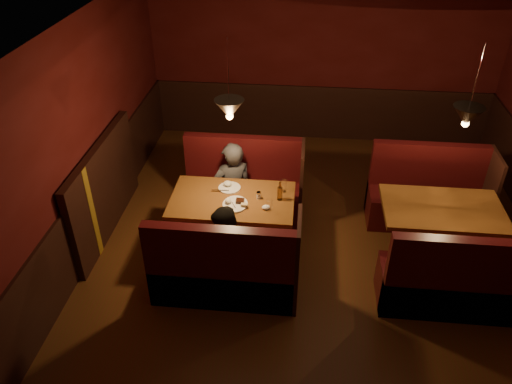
# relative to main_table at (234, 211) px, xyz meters

# --- Properties ---
(room) EXTENTS (6.02, 7.02, 2.92)m
(room) POSITION_rel_main_table_xyz_m (0.82, -0.05, 0.41)
(room) COLOR brown
(room) RESTS_ON ground
(main_table) EXTENTS (1.55, 0.94, 1.09)m
(main_table) POSITION_rel_main_table_xyz_m (0.00, 0.00, 0.00)
(main_table) COLOR brown
(main_table) RESTS_ON ground
(main_bench_far) EXTENTS (1.71, 0.61, 1.16)m
(main_bench_far) POSITION_rel_main_table_xyz_m (0.02, 0.88, -0.27)
(main_bench_far) COLOR #400A0F
(main_bench_far) RESTS_ON ground
(main_bench_near) EXTENTS (1.71, 0.61, 1.16)m
(main_bench_near) POSITION_rel_main_table_xyz_m (0.02, -0.88, -0.27)
(main_bench_near) COLOR #400A0F
(main_bench_near) RESTS_ON ground
(second_table) EXTENTS (1.46, 0.93, 0.82)m
(second_table) POSITION_rel_main_table_xyz_m (2.59, 0.08, -0.03)
(second_table) COLOR brown
(second_table) RESTS_ON ground
(second_bench_far) EXTENTS (1.62, 0.60, 1.15)m
(second_bench_far) POSITION_rel_main_table_xyz_m (2.62, 0.95, -0.27)
(second_bench_far) COLOR #400A0F
(second_bench_far) RESTS_ON ground
(second_bench_near) EXTENTS (1.62, 0.60, 1.15)m
(second_bench_near) POSITION_rel_main_table_xyz_m (2.62, -0.79, -0.27)
(second_bench_near) COLOR #400A0F
(second_bench_near) RESTS_ON ground
(diner_a) EXTENTS (0.69, 0.59, 1.59)m
(diner_a) POSITION_rel_main_table_xyz_m (-0.12, 0.69, 0.15)
(diner_a) COLOR #363539
(diner_a) RESTS_ON ground
(diner_b) EXTENTS (0.80, 0.68, 1.43)m
(diner_b) POSITION_rel_main_table_xyz_m (0.01, -0.62, 0.07)
(diner_b) COLOR black
(diner_b) RESTS_ON ground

